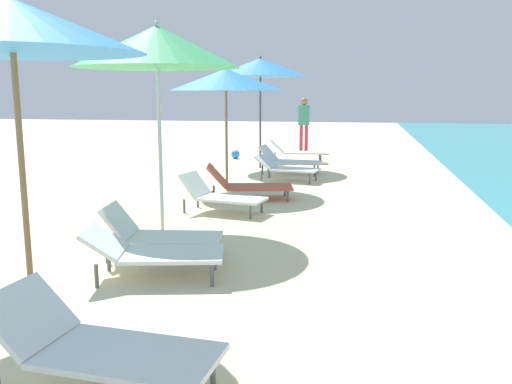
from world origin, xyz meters
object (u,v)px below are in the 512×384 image
Objects in this scene: lounger_fourth_shoreside at (220,195)px; lounger_farthest_inland at (289,160)px; umbrella_fourth at (157,47)px; lounger_fourth_inland at (159,233)px; umbrella_farthest at (260,67)px; lounger_third_shoreside at (153,251)px; umbrella_third at (11,26)px; umbrella_fifth at (226,80)px; person_walking_near at (304,119)px; beach_ball at (235,154)px; lounger_third_inland at (99,344)px; lounger_farthest_shoreside at (296,151)px; lounger_fifth_inland at (247,184)px; lounger_fifth_shoreside at (287,168)px.

lounger_farthest_inland is (0.48, 4.47, 0.05)m from lounger_fourth_shoreside.
umbrella_fourth reaches higher than lounger_fourth_shoreside.
lounger_farthest_inland is at bearing 80.24° from umbrella_fourth.
umbrella_farthest is at bearing 84.41° from lounger_fourth_inland.
umbrella_farthest is at bearing 80.35° from lounger_third_shoreside.
umbrella_third is 2.47m from lounger_third_shoreside.
umbrella_fifth is 1.65× the size of lounger_farthest_inland.
person_walking_near is 3.18m from beach_ball.
lounger_farthest_inland reaches higher than lounger_third_inland.
umbrella_fourth is 1.61× the size of person_walking_near.
lounger_fourth_inland is 9.08m from lounger_farthest_shoreside.
lounger_farthest_shoreside is at bearing 74.77° from lounger_fifth_inland.
lounger_fourth_inland is 3.69m from lounger_fifth_inland.
person_walking_near reaches higher than lounger_fifth_inland.
umbrella_farthest is at bearing -131.13° from lounger_farthest_shoreside.
lounger_farthest_inland is (0.98, 5.71, -2.14)m from umbrella_fourth.
lounger_third_inland is 2.89m from lounger_fourth_inland.
lounger_fifth_shoreside is 6.39m from person_walking_near.
umbrella_fifth is at bearing 88.88° from umbrella_fourth.
umbrella_fifth is (0.02, 6.50, -0.24)m from umbrella_third.
lounger_farthest_inland reaches higher than beach_ball.
umbrella_fourth is at bearing -83.46° from beach_ball.
lounger_fifth_inland is 1.12× the size of lounger_farthest_inland.
lounger_third_shoreside reaches higher than beach_ball.
lounger_fifth_inland is 3.27m from lounger_farthest_inland.
lounger_fourth_inland is 12.24m from person_walking_near.
lounger_third_shoreside is 1.06× the size of lounger_fourth_shoreside.
person_walking_near is (0.08, 8.53, 0.79)m from lounger_fifth_inland.
lounger_fourth_shoreside is 1.02× the size of lounger_fourth_inland.
lounger_third_inland is 4.70m from umbrella_fourth.
umbrella_third is 0.94× the size of umbrella_fourth.
lounger_fourth_shoreside is 0.86× the size of lounger_fifth_inland.
lounger_fourth_shoreside is at bearing -78.46° from beach_ball.
umbrella_fourth reaches higher than lounger_fifth_shoreside.
lounger_farthest_shoreside reaches higher than lounger_third_inland.
umbrella_farthest reaches higher than umbrella_third.
lounger_farthest_shoreside is (0.45, 9.07, 0.04)m from lounger_fourth_inland.
lounger_farthest_shoreside is at bearing 95.77° from lounger_farthest_inland.
lounger_fifth_shoreside is at bearing 75.83° from lounger_fourth_inland.
beach_ball is at bearing 96.54° from umbrella_fourth.
lounger_third_shoreside is 2.16m from lounger_third_inland.
lounger_farthest_shoreside is at bearing 83.58° from umbrella_fourth.
umbrella_fourth is 1.82× the size of lounger_farthest_shoreside.
umbrella_farthest is 1.61× the size of person_walking_near.
lounger_farthest_shoreside is 1.97m from beach_ball.
person_walking_near is at bearing 83.32° from lounger_farthest_shoreside.
umbrella_fifth is at bearing 102.63° from lounger_third_inland.
beach_ball is at bearing 112.73° from lounger_fourth_shoreside.
lounger_fifth_inland is at bearing 78.33° from lounger_fourth_inland.
umbrella_third is 1.87× the size of lounger_fourth_shoreside.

